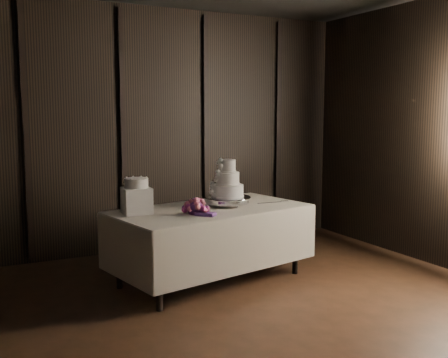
% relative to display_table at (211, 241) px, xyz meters
% --- Properties ---
extents(room, '(6.08, 7.08, 3.08)m').
position_rel_display_table_xyz_m(room, '(-0.48, -2.01, 1.08)').
color(room, black).
rests_on(room, ground).
extents(display_table, '(2.16, 1.43, 0.76)m').
position_rel_display_table_xyz_m(display_table, '(0.00, 0.00, 0.00)').
color(display_table, beige).
rests_on(display_table, ground).
extents(cake_stand, '(0.61, 0.61, 0.09)m').
position_rel_display_table_xyz_m(cake_stand, '(0.22, 0.06, 0.39)').
color(cake_stand, silver).
rests_on(cake_stand, display_table).
extents(wedding_cake, '(0.36, 0.33, 0.39)m').
position_rel_display_table_xyz_m(wedding_cake, '(0.19, 0.04, 0.59)').
color(wedding_cake, white).
rests_on(wedding_cake, cake_stand).
extents(bouquet, '(0.49, 0.48, 0.19)m').
position_rel_display_table_xyz_m(bouquet, '(-0.26, -0.21, 0.41)').
color(bouquet, '#D35A77').
rests_on(bouquet, display_table).
extents(box_pedestal, '(0.27, 0.27, 0.25)m').
position_rel_display_table_xyz_m(box_pedestal, '(-0.75, 0.07, 0.47)').
color(box_pedestal, white).
rests_on(box_pedestal, display_table).
extents(small_cake, '(0.23, 0.23, 0.09)m').
position_rel_display_table_xyz_m(small_cake, '(-0.75, 0.07, 0.64)').
color(small_cake, white).
rests_on(small_cake, box_pedestal).
extents(cake_knife, '(0.37, 0.05, 0.01)m').
position_rel_display_table_xyz_m(cake_knife, '(0.68, -0.03, 0.35)').
color(cake_knife, silver).
rests_on(cake_knife, display_table).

